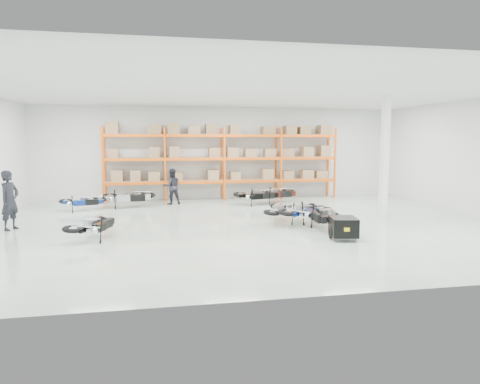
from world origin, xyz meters
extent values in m
plane|color=silver|center=(0.00, 0.00, 0.00)|extent=(18.00, 18.00, 0.00)
plane|color=white|center=(0.00, 0.00, 4.50)|extent=(18.00, 18.00, 0.00)
plane|color=silver|center=(0.00, 7.00, 2.25)|extent=(18.00, 0.00, 18.00)
plane|color=silver|center=(0.00, -7.00, 2.25)|extent=(18.00, 0.00, 18.00)
cube|color=#EF580C|center=(-5.60, 6.00, 1.75)|extent=(0.08, 0.08, 3.50)
cube|color=#EF580C|center=(-5.60, 6.90, 1.75)|extent=(0.08, 0.08, 3.50)
cube|color=#EF580C|center=(-2.80, 6.00, 1.75)|extent=(0.08, 0.08, 3.50)
cube|color=#EF580C|center=(-2.80, 6.90, 1.75)|extent=(0.08, 0.08, 3.50)
cube|color=#EF580C|center=(0.00, 6.00, 1.75)|extent=(0.08, 0.08, 3.50)
cube|color=#EF580C|center=(0.00, 6.90, 1.75)|extent=(0.08, 0.08, 3.50)
cube|color=#EF580C|center=(2.80, 6.00, 1.75)|extent=(0.08, 0.08, 3.50)
cube|color=#EF580C|center=(2.80, 6.90, 1.75)|extent=(0.08, 0.08, 3.50)
cube|color=#EF580C|center=(5.60, 6.00, 1.75)|extent=(0.08, 0.08, 3.50)
cube|color=#EF580C|center=(5.60, 6.90, 1.75)|extent=(0.08, 0.08, 3.50)
cube|color=#EF580C|center=(-4.20, 6.00, 0.90)|extent=(2.70, 0.08, 0.12)
cube|color=#EF580C|center=(-4.20, 6.90, 0.90)|extent=(2.70, 0.08, 0.12)
cube|color=#AA8257|center=(-4.20, 6.45, 0.97)|extent=(2.68, 0.88, 0.02)
cube|color=#AA8257|center=(-4.20, 6.45, 1.20)|extent=(2.40, 0.70, 0.44)
cube|color=#EF580C|center=(-1.40, 6.00, 0.90)|extent=(2.70, 0.08, 0.12)
cube|color=#EF580C|center=(-1.40, 6.90, 0.90)|extent=(2.70, 0.08, 0.12)
cube|color=#AA8257|center=(-1.40, 6.45, 0.97)|extent=(2.68, 0.88, 0.02)
cube|color=#AA8257|center=(-1.40, 6.45, 1.20)|extent=(2.40, 0.70, 0.44)
cube|color=#EF580C|center=(1.40, 6.00, 0.90)|extent=(2.70, 0.08, 0.12)
cube|color=#EF580C|center=(1.40, 6.90, 0.90)|extent=(2.70, 0.08, 0.12)
cube|color=#AA8257|center=(1.40, 6.45, 0.97)|extent=(2.68, 0.88, 0.02)
cube|color=#AA8257|center=(1.40, 6.45, 1.20)|extent=(2.40, 0.70, 0.44)
cube|color=#EF580C|center=(4.20, 6.00, 0.90)|extent=(2.70, 0.08, 0.12)
cube|color=#EF580C|center=(4.20, 6.90, 0.90)|extent=(2.70, 0.08, 0.12)
cube|color=#AA8257|center=(4.20, 6.45, 0.97)|extent=(2.68, 0.88, 0.02)
cube|color=#AA8257|center=(4.20, 6.45, 1.20)|extent=(2.40, 0.70, 0.44)
cube|color=#EF580C|center=(-4.20, 6.00, 2.00)|extent=(2.70, 0.08, 0.12)
cube|color=#EF580C|center=(-4.20, 6.90, 2.00)|extent=(2.70, 0.08, 0.12)
cube|color=#AA8257|center=(-4.20, 6.45, 2.07)|extent=(2.68, 0.88, 0.02)
cube|color=#AA8257|center=(-4.20, 6.45, 2.30)|extent=(2.40, 0.70, 0.44)
cube|color=#EF580C|center=(-1.40, 6.00, 2.00)|extent=(2.70, 0.08, 0.12)
cube|color=#EF580C|center=(-1.40, 6.90, 2.00)|extent=(2.70, 0.08, 0.12)
cube|color=#AA8257|center=(-1.40, 6.45, 2.07)|extent=(2.68, 0.88, 0.02)
cube|color=#AA8257|center=(-1.40, 6.45, 2.30)|extent=(2.40, 0.70, 0.44)
cube|color=#EF580C|center=(1.40, 6.00, 2.00)|extent=(2.70, 0.08, 0.12)
cube|color=#EF580C|center=(1.40, 6.90, 2.00)|extent=(2.70, 0.08, 0.12)
cube|color=#AA8257|center=(1.40, 6.45, 2.07)|extent=(2.68, 0.88, 0.02)
cube|color=#AA8257|center=(1.40, 6.45, 2.30)|extent=(2.40, 0.70, 0.44)
cube|color=#EF580C|center=(4.20, 6.00, 2.00)|extent=(2.70, 0.08, 0.12)
cube|color=#EF580C|center=(4.20, 6.90, 2.00)|extent=(2.70, 0.08, 0.12)
cube|color=#AA8257|center=(4.20, 6.45, 2.07)|extent=(2.68, 0.88, 0.02)
cube|color=#AA8257|center=(4.20, 6.45, 2.30)|extent=(2.40, 0.70, 0.44)
cube|color=#EF580C|center=(-4.20, 6.00, 3.10)|extent=(2.70, 0.08, 0.12)
cube|color=#EF580C|center=(-4.20, 6.90, 3.10)|extent=(2.70, 0.08, 0.12)
cube|color=#AA8257|center=(-4.20, 6.45, 3.17)|extent=(2.68, 0.88, 0.02)
cube|color=#AA8257|center=(-4.20, 6.45, 3.40)|extent=(2.40, 0.70, 0.44)
cube|color=#EF580C|center=(-1.40, 6.00, 3.10)|extent=(2.70, 0.08, 0.12)
cube|color=#EF580C|center=(-1.40, 6.90, 3.10)|extent=(2.70, 0.08, 0.12)
cube|color=#AA8257|center=(-1.40, 6.45, 3.17)|extent=(2.68, 0.88, 0.02)
cube|color=#AA8257|center=(-1.40, 6.45, 3.40)|extent=(2.40, 0.70, 0.44)
cube|color=#EF580C|center=(1.40, 6.00, 3.10)|extent=(2.70, 0.08, 0.12)
cube|color=#EF580C|center=(1.40, 6.90, 3.10)|extent=(2.70, 0.08, 0.12)
cube|color=#AA8257|center=(1.40, 6.45, 3.17)|extent=(2.68, 0.88, 0.02)
cube|color=#AA8257|center=(1.40, 6.45, 3.40)|extent=(2.40, 0.70, 0.44)
cube|color=#EF580C|center=(4.20, 6.00, 3.10)|extent=(2.70, 0.08, 0.12)
cube|color=#EF580C|center=(4.20, 6.90, 3.10)|extent=(2.70, 0.08, 0.12)
cube|color=#AA8257|center=(4.20, 6.45, 3.17)|extent=(2.68, 0.88, 0.02)
cube|color=#AA8257|center=(4.20, 6.45, 3.40)|extent=(2.40, 0.70, 0.44)
cube|color=white|center=(5.20, 0.50, 2.25)|extent=(0.25, 0.25, 4.50)
cube|color=black|center=(2.15, -2.76, 0.39)|extent=(0.90, 1.05, 0.53)
cube|color=yellow|center=(2.15, -3.22, 0.39)|extent=(0.15, 0.05, 0.11)
torus|color=black|center=(1.78, -2.76, 0.19)|extent=(0.08, 0.37, 0.37)
torus|color=black|center=(2.51, -2.76, 0.19)|extent=(0.08, 0.37, 0.37)
cylinder|color=black|center=(2.15, -2.13, 0.43)|extent=(0.22, 0.86, 0.04)
imported|color=black|center=(-7.80, 0.50, 0.96)|extent=(0.70, 0.82, 1.92)
imported|color=black|center=(-2.53, 5.25, 0.81)|extent=(0.87, 0.73, 1.62)
camera|label=1|loc=(-3.07, -14.17, 2.83)|focal=32.00mm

